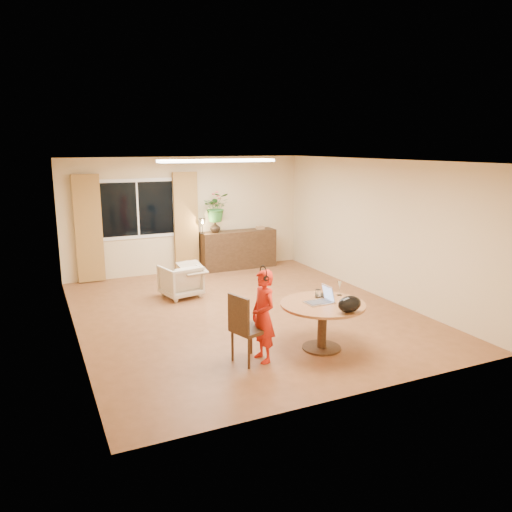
{
  "coord_description": "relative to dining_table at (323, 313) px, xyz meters",
  "views": [
    {
      "loc": [
        -3.25,
        -7.6,
        2.84
      ],
      "look_at": [
        0.14,
        -0.2,
        1.03
      ],
      "focal_mm": 35.0,
      "sensor_mm": 36.0,
      "label": 1
    }
  ],
  "objects": [
    {
      "name": "laptop",
      "position": [
        -0.06,
        0.03,
        0.27
      ],
      "size": [
        0.39,
        0.27,
        0.25
      ],
      "primitive_type": null,
      "rotation": [
        0.0,
        0.0,
        0.05
      ],
      "color": "#B7B7BC",
      "rests_on": "dining_table"
    },
    {
      "name": "bouquet",
      "position": [
        0.24,
        4.93,
        0.94
      ],
      "size": [
        0.7,
        0.65,
        0.66
      ],
      "primitive_type": "imported",
      "rotation": [
        0.0,
        0.0,
        -0.26
      ],
      "color": "#2E6325",
      "rests_on": "vase"
    },
    {
      "name": "wall_right",
      "position": [
        2.36,
        1.92,
        0.77
      ],
      "size": [
        0.0,
        6.5,
        6.5
      ],
      "primitive_type": "plane",
      "rotation": [
        1.57,
        0.0,
        -1.57
      ],
      "color": "#D5BF8A",
      "rests_on": "floor"
    },
    {
      "name": "armchair",
      "position": [
        -1.11,
        3.28,
        -0.22
      ],
      "size": [
        0.8,
        0.82,
        0.63
      ],
      "primitive_type": "imported",
      "rotation": [
        0.0,
        0.0,
        3.35
      ],
      "color": "beige",
      "rests_on": "floor"
    },
    {
      "name": "curtain_right",
      "position": [
        -0.44,
        5.08,
        0.61
      ],
      "size": [
        0.55,
        0.08,
        2.25
      ],
      "primitive_type": "cube",
      "color": "olive",
      "rests_on": "wall_back"
    },
    {
      "name": "curtain_left",
      "position": [
        -2.54,
        5.08,
        0.61
      ],
      "size": [
        0.55,
        0.08,
        2.25
      ],
      "primitive_type": "cube",
      "color": "olive",
      "rests_on": "wall_back"
    },
    {
      "name": "tumbler",
      "position": [
        0.08,
        0.26,
        0.2
      ],
      "size": [
        0.1,
        0.1,
        0.12
      ],
      "primitive_type": null,
      "rotation": [
        0.0,
        0.0,
        -0.26
      ],
      "color": "white",
      "rests_on": "dining_table"
    },
    {
      "name": "book_stack",
      "position": [
        1.34,
        4.93,
        0.4
      ],
      "size": [
        0.2,
        0.16,
        0.08
      ],
      "primitive_type": null,
      "rotation": [
        0.0,
        0.0,
        0.14
      ],
      "color": "olive",
      "rests_on": "sideboard"
    },
    {
      "name": "vase",
      "position": [
        0.2,
        4.93,
        0.48
      ],
      "size": [
        0.24,
        0.24,
        0.25
      ],
      "primitive_type": "imported",
      "rotation": [
        0.0,
        0.0,
        -0.02
      ],
      "color": "black",
      "rests_on": "sideboard"
    },
    {
      "name": "handbag",
      "position": [
        0.11,
        -0.48,
        0.26
      ],
      "size": [
        0.38,
        0.27,
        0.23
      ],
      "primitive_type": null,
      "rotation": [
        0.0,
        0.0,
        0.22
      ],
      "color": "black",
      "rests_on": "dining_table"
    },
    {
      "name": "dining_chair",
      "position": [
        -1.1,
        0.05,
        -0.06
      ],
      "size": [
        0.56,
        0.53,
        0.95
      ],
      "primitive_type": null,
      "rotation": [
        0.0,
        0.0,
        0.3
      ],
      "color": "black",
      "rests_on": "floor"
    },
    {
      "name": "child",
      "position": [
        -0.93,
        -0.0,
        0.09
      ],
      "size": [
        0.48,
        0.33,
        1.26
      ],
      "primitive_type": "imported",
      "rotation": [
        0.0,
        0.0,
        -1.51
      ],
      "color": "red",
      "rests_on": "floor"
    },
    {
      "name": "pot_lid",
      "position": [
        0.21,
        0.29,
        0.16
      ],
      "size": [
        0.26,
        0.26,
        0.04
      ],
      "primitive_type": null,
      "rotation": [
        0.0,
        0.0,
        -0.22
      ],
      "color": "white",
      "rests_on": "dining_table"
    },
    {
      "name": "desk_lamp",
      "position": [
        -0.12,
        4.88,
        0.54
      ],
      "size": [
        0.16,
        0.16,
        0.37
      ],
      "primitive_type": null,
      "rotation": [
        0.0,
        0.0,
        -0.04
      ],
      "color": "black",
      "rests_on": "sideboard"
    },
    {
      "name": "floor",
      "position": [
        -0.39,
        1.92,
        -0.53
      ],
      "size": [
        6.5,
        6.5,
        0.0
      ],
      "primitive_type": "plane",
      "color": "brown",
      "rests_on": "ground"
    },
    {
      "name": "throw",
      "position": [
        -0.9,
        3.2,
        0.11
      ],
      "size": [
        0.53,
        0.61,
        0.03
      ],
      "primitive_type": null,
      "rotation": [
        0.0,
        0.0,
        0.15
      ],
      "color": "beige",
      "rests_on": "armchair"
    },
    {
      "name": "dining_table",
      "position": [
        0.0,
        0.0,
        0.0
      ],
      "size": [
        1.19,
        1.19,
        0.68
      ],
      "color": "brown",
      "rests_on": "floor"
    },
    {
      "name": "wall_back",
      "position": [
        -0.39,
        5.17,
        0.77
      ],
      "size": [
        5.5,
        0.0,
        5.5
      ],
      "primitive_type": "plane",
      "rotation": [
        1.57,
        0.0,
        0.0
      ],
      "color": "#D5BF8A",
      "rests_on": "floor"
    },
    {
      "name": "wine_glass",
      "position": [
        0.43,
        0.22,
        0.25
      ],
      "size": [
        0.08,
        0.08,
        0.22
      ],
      "primitive_type": null,
      "rotation": [
        0.0,
        0.0,
        -0.01
      ],
      "color": "white",
      "rests_on": "dining_table"
    },
    {
      "name": "ceiling_panel",
      "position": [
        -0.39,
        3.12,
        2.03
      ],
      "size": [
        2.2,
        0.35,
        0.05
      ],
      "primitive_type": "cube",
      "color": "white",
      "rests_on": "ceiling"
    },
    {
      "name": "window",
      "position": [
        -1.49,
        5.16,
        0.97
      ],
      "size": [
        1.7,
        0.03,
        1.3
      ],
      "color": "white",
      "rests_on": "wall_back"
    },
    {
      "name": "wall_left",
      "position": [
        -3.14,
        1.92,
        0.77
      ],
      "size": [
        0.0,
        6.5,
        6.5
      ],
      "primitive_type": "plane",
      "rotation": [
        1.57,
        0.0,
        1.57
      ],
      "color": "#D5BF8A",
      "rests_on": "floor"
    },
    {
      "name": "sideboard",
      "position": [
        0.77,
        4.93,
        -0.09
      ],
      "size": [
        1.79,
        0.44,
        0.89
      ],
      "primitive_type": "cube",
      "color": "black",
      "rests_on": "floor"
    },
    {
      "name": "ceiling",
      "position": [
        -0.39,
        1.92,
        2.07
      ],
      "size": [
        6.5,
        6.5,
        0.0
      ],
      "primitive_type": "plane",
      "rotation": [
        3.14,
        0.0,
        0.0
      ],
      "color": "white",
      "rests_on": "wall_back"
    }
  ]
}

